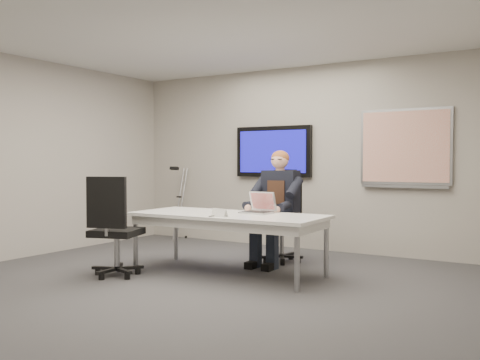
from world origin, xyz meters
The scene contains 14 objects.
floor centered at (0.00, 0.00, 0.00)m, with size 6.00×6.00×0.02m, color #3D3D40.
ceiling centered at (0.00, 0.00, 2.80)m, with size 6.00×6.00×0.02m, color silver.
wall_back centered at (0.00, 3.00, 1.40)m, with size 6.00×0.02×2.80m, color #ADA69C.
wall_left centered at (-3.00, 0.00, 1.40)m, with size 0.02×6.00×2.80m, color #ADA69C.
conference_table centered at (0.02, 0.83, 0.64)m, with size 2.36×1.02×0.72m.
tv_display centered at (-0.50, 2.95, 1.50)m, with size 1.30×0.09×0.80m.
whiteboard centered at (1.55, 2.97, 1.53)m, with size 1.25×0.08×1.10m.
office_chair_far centered at (0.22, 1.88, 0.34)m, with size 0.62×0.62×1.09m.
office_chair_near centered at (-1.01, -0.02, 0.37)m, with size 0.71×0.71×1.17m.
seated_person centered at (0.23, 1.61, 0.60)m, with size 0.48×0.81×1.49m.
crutch centered at (-2.21, 2.76, 0.64)m, with size 0.18×0.39×1.29m, color #989A9F, non-canonical shape.
laptop centered at (0.30, 1.09, 0.78)m, with size 0.37×0.36×0.25m.
name_tent centered at (0.11, 0.51, 0.77)m, with size 0.23×0.06×0.09m, color white, non-canonical shape.
pen centered at (0.05, 0.46, 0.73)m, with size 0.01×0.01×0.13m, color black.
Camera 1 is at (3.48, -4.52, 1.35)m, focal length 40.00 mm.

